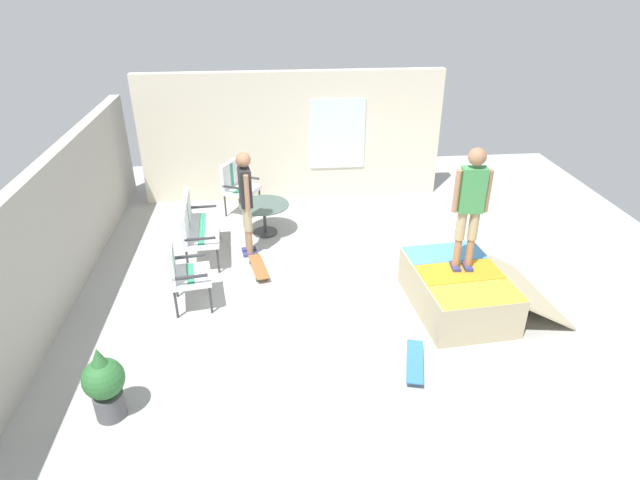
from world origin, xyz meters
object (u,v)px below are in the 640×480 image
(skateboard_by_bench, at_px, (258,267))
(skateboard_spare, at_px, (415,361))
(patio_bench, at_px, (195,224))
(patio_chair_near_house, at_px, (236,183))
(person_watching, at_px, (246,196))
(potted_plant, at_px, (104,383))
(patio_table, at_px, (264,213))
(patio_chair_by_wall, at_px, (181,269))
(skate_ramp, at_px, (459,290))
(person_skater, at_px, (471,201))

(skateboard_by_bench, height_order, skateboard_spare, same)
(patio_bench, relative_size, skateboard_spare, 1.56)
(patio_chair_near_house, height_order, person_watching, person_watching)
(patio_bench, height_order, skateboard_spare, patio_bench)
(skateboard_by_bench, xyz_separation_m, potted_plant, (-2.88, 1.59, 0.38))
(skateboard_by_bench, bearing_deg, potted_plant, 151.17)
(patio_table, xyz_separation_m, skateboard_by_bench, (-1.36, 0.12, -0.32))
(patio_chair_by_wall, relative_size, skateboard_spare, 1.24)
(person_watching, bearing_deg, patio_bench, 92.37)
(skate_ramp, relative_size, patio_table, 2.33)
(patio_bench, distance_m, skateboard_spare, 4.25)
(skate_ramp, height_order, patio_bench, patio_bench)
(person_skater, bearing_deg, potted_plant, 110.93)
(patio_chair_near_house, bearing_deg, patio_chair_by_wall, 168.91)
(patio_table, bearing_deg, person_watching, 159.57)
(skateboard_spare, bearing_deg, person_skater, -36.82)
(patio_chair_near_house, relative_size, skateboard_by_bench, 1.24)
(skate_ramp, distance_m, skateboard_spare, 1.52)
(patio_table, xyz_separation_m, potted_plant, (-4.24, 1.70, 0.06))
(person_skater, bearing_deg, patio_chair_near_house, 42.86)
(patio_chair_near_house, xyz_separation_m, skateboard_by_bench, (-2.34, -0.41, -0.53))
(patio_bench, distance_m, potted_plant, 3.52)
(patio_bench, bearing_deg, potted_plant, 170.61)
(person_watching, height_order, person_skater, person_skater)
(patio_chair_near_house, distance_m, patio_table, 1.14)
(potted_plant, bearing_deg, skateboard_spare, -82.97)
(patio_chair_near_house, relative_size, patio_chair_by_wall, 1.00)
(skateboard_spare, xyz_separation_m, potted_plant, (-0.43, 3.50, 0.38))
(skate_ramp, xyz_separation_m, person_watching, (1.90, 3.00, 0.76))
(person_skater, height_order, skateboard_spare, person_skater)
(patio_chair_by_wall, bearing_deg, skate_ramp, -96.25)
(patio_bench, xyz_separation_m, potted_plant, (-3.47, 0.57, -0.15))
(skateboard_spare, bearing_deg, skate_ramp, -38.39)
(patio_bench, bearing_deg, skate_ramp, -115.79)
(skate_ramp, relative_size, potted_plant, 2.28)
(patio_chair_by_wall, distance_m, patio_table, 2.50)
(skate_ramp, bearing_deg, patio_chair_by_wall, 83.75)
(patio_bench, relative_size, person_watching, 0.72)
(patio_chair_by_wall, xyz_separation_m, skateboard_spare, (-1.60, -2.95, -0.53))
(skateboard_spare, bearing_deg, potted_plant, 97.03)
(person_watching, xyz_separation_m, person_skater, (-1.81, -3.02, 0.57))
(patio_chair_by_wall, height_order, skateboard_spare, patio_chair_by_wall)
(skate_ramp, relative_size, person_watching, 1.17)
(skateboard_by_bench, relative_size, skateboard_spare, 1.00)
(person_skater, distance_m, potted_plant, 4.90)
(patio_bench, relative_size, person_skater, 0.74)
(patio_bench, xyz_separation_m, patio_chair_by_wall, (-1.44, 0.02, -0.00))
(person_watching, xyz_separation_m, potted_plant, (-3.51, 1.43, -0.59))
(person_skater, distance_m, skateboard_by_bench, 3.46)
(skateboard_by_bench, bearing_deg, person_skater, -112.44)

